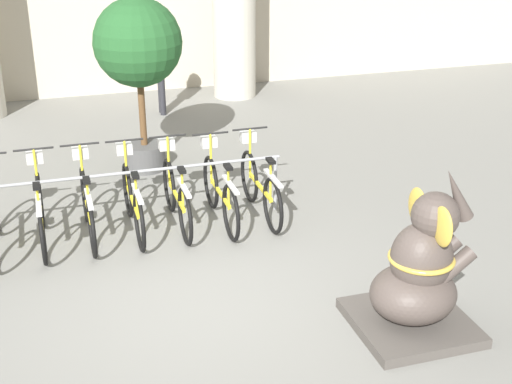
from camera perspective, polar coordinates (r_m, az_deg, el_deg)
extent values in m
plane|color=slate|center=(7.63, -4.41, -8.53)|extent=(60.00, 60.00, 0.00)
cylinder|color=gray|center=(9.49, 1.55, 0.71)|extent=(0.05, 0.05, 0.75)
cylinder|color=gray|center=(8.96, -10.08, 1.55)|extent=(3.91, 0.04, 0.04)
torus|color=black|center=(9.42, -16.89, -0.62)|extent=(0.05, 0.72, 0.72)
torus|color=black|center=(8.48, -16.71, -3.30)|extent=(0.05, 0.72, 0.72)
cube|color=yellow|center=(8.93, -16.84, -1.60)|extent=(0.04, 0.93, 0.04)
cube|color=#BCBCBC|center=(8.33, -17.00, -1.00)|extent=(0.06, 0.60, 0.03)
cylinder|color=yellow|center=(8.46, -16.94, -1.36)|extent=(0.03, 0.03, 0.54)
cube|color=black|center=(8.35, -17.17, 0.46)|extent=(0.08, 0.18, 0.04)
cylinder|color=yellow|center=(9.25, -17.13, 1.26)|extent=(0.03, 0.03, 0.70)
cylinder|color=black|center=(9.13, -17.38, 3.29)|extent=(0.48, 0.03, 0.03)
cube|color=#BCBCBC|center=(9.27, -17.29, 2.68)|extent=(0.20, 0.16, 0.14)
torus|color=black|center=(9.43, -13.55, -0.21)|extent=(0.05, 0.72, 0.72)
torus|color=black|center=(8.49, -13.00, -2.84)|extent=(0.05, 0.72, 0.72)
cube|color=yellow|center=(8.94, -13.32, -1.17)|extent=(0.04, 0.93, 0.04)
cube|color=#BCBCBC|center=(8.34, -13.23, -0.53)|extent=(0.06, 0.60, 0.03)
cylinder|color=yellow|center=(8.47, -13.22, -0.90)|extent=(0.03, 0.03, 0.54)
cube|color=black|center=(8.36, -13.41, 0.92)|extent=(0.08, 0.18, 0.04)
cylinder|color=yellow|center=(9.26, -13.73, 1.68)|extent=(0.03, 0.03, 0.70)
cylinder|color=black|center=(9.15, -13.94, 3.71)|extent=(0.48, 0.03, 0.03)
cube|color=#BCBCBC|center=(9.29, -13.90, 3.09)|extent=(0.20, 0.16, 0.14)
torus|color=black|center=(9.46, -10.23, 0.16)|extent=(0.05, 0.72, 0.72)
torus|color=black|center=(8.53, -9.31, -2.43)|extent=(0.05, 0.72, 0.72)
cube|color=yellow|center=(8.97, -9.81, -0.78)|extent=(0.04, 0.93, 0.04)
cube|color=#BCBCBC|center=(8.37, -9.47, -0.12)|extent=(0.06, 0.60, 0.03)
cylinder|color=yellow|center=(8.50, -9.52, -0.49)|extent=(0.03, 0.03, 0.54)
cube|color=black|center=(8.39, -9.65, 1.33)|extent=(0.08, 0.18, 0.04)
cylinder|color=yellow|center=(9.29, -10.34, 2.04)|extent=(0.03, 0.03, 0.70)
cylinder|color=black|center=(9.18, -10.50, 4.07)|extent=(0.48, 0.03, 0.03)
cube|color=#BCBCBC|center=(9.31, -10.52, 3.45)|extent=(0.20, 0.16, 0.14)
torus|color=black|center=(9.53, -6.95, 0.56)|extent=(0.05, 0.72, 0.72)
torus|color=black|center=(8.61, -5.68, -1.96)|extent=(0.05, 0.72, 0.72)
cube|color=yellow|center=(9.05, -6.36, -0.35)|extent=(0.04, 0.93, 0.04)
cube|color=#BCBCBC|center=(8.46, -5.78, 0.33)|extent=(0.06, 0.60, 0.03)
cylinder|color=yellow|center=(8.59, -5.89, -0.05)|extent=(0.03, 0.03, 0.54)
cube|color=black|center=(8.48, -5.97, 1.77)|extent=(0.08, 0.18, 0.04)
cylinder|color=yellow|center=(9.37, -7.00, 2.43)|extent=(0.03, 0.03, 0.70)
cylinder|color=black|center=(9.25, -7.11, 4.45)|extent=(0.48, 0.03, 0.03)
cube|color=#BCBCBC|center=(9.39, -7.18, 3.83)|extent=(0.20, 0.16, 0.14)
torus|color=black|center=(9.58, -3.63, 0.79)|extent=(0.05, 0.72, 0.72)
torus|color=black|center=(8.66, -2.02, -1.68)|extent=(0.05, 0.72, 0.72)
cube|color=yellow|center=(9.10, -2.87, -0.09)|extent=(0.04, 0.93, 0.04)
cube|color=#BCBCBC|center=(8.51, -2.05, 0.60)|extent=(0.06, 0.60, 0.03)
cylinder|color=yellow|center=(8.64, -2.22, 0.22)|extent=(0.03, 0.03, 0.54)
cube|color=black|center=(8.53, -2.25, 2.02)|extent=(0.08, 0.18, 0.04)
cylinder|color=yellow|center=(9.41, -3.63, 2.67)|extent=(0.03, 0.03, 0.70)
cylinder|color=black|center=(9.30, -3.68, 4.68)|extent=(0.48, 0.03, 0.03)
cube|color=#BCBCBC|center=(9.43, -3.80, 4.06)|extent=(0.20, 0.16, 0.14)
torus|color=black|center=(9.75, -0.54, 1.26)|extent=(0.05, 0.72, 0.72)
torus|color=black|center=(8.85, 1.36, -1.12)|extent=(0.05, 0.72, 0.72)
cube|color=yellow|center=(9.28, 0.36, 0.41)|extent=(0.04, 0.93, 0.04)
cube|color=#BCBCBC|center=(8.70, 1.38, 1.12)|extent=(0.06, 0.60, 0.03)
cylinder|color=yellow|center=(8.83, 1.17, 0.74)|extent=(0.03, 0.03, 0.54)
cube|color=black|center=(8.72, 1.19, 2.51)|extent=(0.08, 0.18, 0.04)
cylinder|color=yellow|center=(9.59, -0.48, 3.10)|extent=(0.03, 0.03, 0.70)
cylinder|color=black|center=(9.47, -0.49, 5.08)|extent=(0.48, 0.03, 0.03)
cube|color=#BCBCBC|center=(9.61, -0.66, 4.47)|extent=(0.20, 0.16, 0.14)
cube|color=#4C4742|center=(7.30, 12.24, -10.15)|extent=(1.11, 1.11, 0.10)
ellipsoid|color=#4C423D|center=(7.13, 12.46, -7.92)|extent=(0.86, 0.76, 0.56)
ellipsoid|color=#4C423D|center=(6.97, 13.09, -5.17)|extent=(0.61, 0.56, 0.71)
sphere|color=#4C423D|center=(6.83, 14.16, -1.85)|extent=(0.46, 0.46, 0.46)
ellipsoid|color=gold|center=(6.97, 12.79, -1.16)|extent=(0.08, 0.32, 0.38)
ellipsoid|color=gold|center=(6.62, 14.69, -2.71)|extent=(0.08, 0.32, 0.38)
cone|color=#4C423D|center=(6.85, 15.77, -0.15)|extent=(0.39, 0.16, 0.57)
cylinder|color=#4C423D|center=(7.23, 14.48, -4.90)|extent=(0.45, 0.15, 0.40)
cylinder|color=#4C423D|center=(7.04, 15.52, -5.81)|extent=(0.45, 0.15, 0.40)
torus|color=gold|center=(6.97, 13.09, -5.17)|extent=(0.64, 0.64, 0.05)
cylinder|color=#28282D|center=(13.85, -7.63, 8.05)|extent=(0.11, 0.11, 0.86)
cylinder|color=#28282D|center=(13.69, -7.50, 7.88)|extent=(0.11, 0.11, 0.86)
cube|color=#1E284C|center=(13.59, -7.73, 11.02)|extent=(0.20, 0.32, 0.64)
sphere|color=tan|center=(13.51, -7.84, 12.93)|extent=(0.23, 0.23, 0.23)
cylinder|color=#1E284C|center=(13.78, -7.88, 11.32)|extent=(0.07, 0.07, 0.58)
cylinder|color=#1E284C|center=(13.39, -7.59, 10.99)|extent=(0.07, 0.07, 0.58)
cylinder|color=#4C4C4C|center=(11.08, -8.86, 2.83)|extent=(0.62, 0.62, 0.39)
cylinder|color=brown|center=(10.85, -9.09, 6.37)|extent=(0.10, 0.10, 1.04)
sphere|color=#235628|center=(10.60, -9.45, 11.73)|extent=(1.29, 1.29, 1.29)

